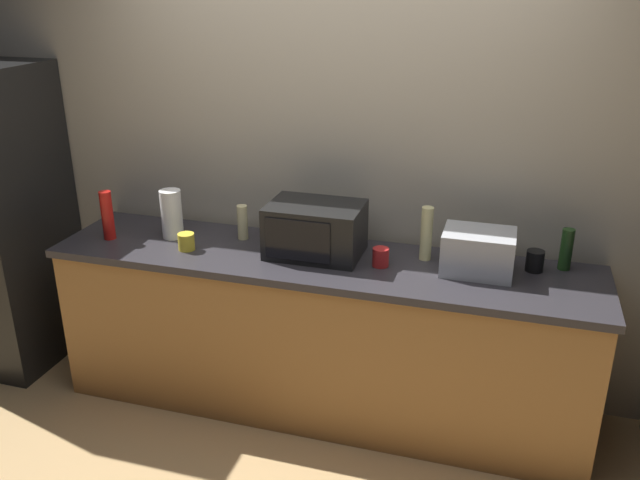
% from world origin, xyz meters
% --- Properties ---
extents(ground_plane, '(8.00, 8.00, 0.00)m').
position_xyz_m(ground_plane, '(0.00, 0.00, 0.00)').
color(ground_plane, tan).
extents(back_wall, '(6.40, 0.10, 2.70)m').
position_xyz_m(back_wall, '(0.00, 0.81, 1.35)').
color(back_wall, '#B2A893').
rests_on(back_wall, ground_plane).
extents(counter_run, '(2.84, 0.64, 0.90)m').
position_xyz_m(counter_run, '(0.00, 0.40, 0.45)').
color(counter_run, '#9E6B38').
rests_on(counter_run, ground_plane).
extents(microwave, '(0.48, 0.35, 0.27)m').
position_xyz_m(microwave, '(-0.04, 0.45, 1.04)').
color(microwave, black).
rests_on(microwave, counter_run).
extents(toaster_oven, '(0.34, 0.26, 0.21)m').
position_xyz_m(toaster_oven, '(0.78, 0.46, 1.01)').
color(toaster_oven, '#B7BABF').
rests_on(toaster_oven, counter_run).
extents(paper_towel_roll, '(0.12, 0.12, 0.27)m').
position_xyz_m(paper_towel_roll, '(-0.86, 0.45, 1.04)').
color(paper_towel_roll, white).
rests_on(paper_towel_roll, counter_run).
extents(bottle_vinegar, '(0.06, 0.06, 0.28)m').
position_xyz_m(bottle_vinegar, '(0.52, 0.54, 1.04)').
color(bottle_vinegar, beige).
rests_on(bottle_vinegar, counter_run).
extents(bottle_hand_soap, '(0.06, 0.06, 0.19)m').
position_xyz_m(bottle_hand_soap, '(-0.48, 0.54, 1.00)').
color(bottle_hand_soap, beige).
rests_on(bottle_hand_soap, counter_run).
extents(bottle_hot_sauce, '(0.06, 0.06, 0.27)m').
position_xyz_m(bottle_hot_sauce, '(-1.19, 0.33, 1.04)').
color(bottle_hot_sauce, red).
rests_on(bottle_hot_sauce, counter_run).
extents(bottle_wine, '(0.06, 0.06, 0.21)m').
position_xyz_m(bottle_wine, '(1.19, 0.62, 1.00)').
color(bottle_wine, '#1E3F19').
rests_on(bottle_wine, counter_run).
extents(mug_yellow, '(0.09, 0.09, 0.09)m').
position_xyz_m(mug_yellow, '(-0.71, 0.31, 0.94)').
color(mug_yellow, yellow).
rests_on(mug_yellow, counter_run).
extents(mug_red, '(0.08, 0.08, 0.09)m').
position_xyz_m(mug_red, '(0.32, 0.39, 0.95)').
color(mug_red, red).
rests_on(mug_red, counter_run).
extents(mug_black, '(0.09, 0.09, 0.10)m').
position_xyz_m(mug_black, '(1.05, 0.55, 0.95)').
color(mug_black, black).
rests_on(mug_black, counter_run).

